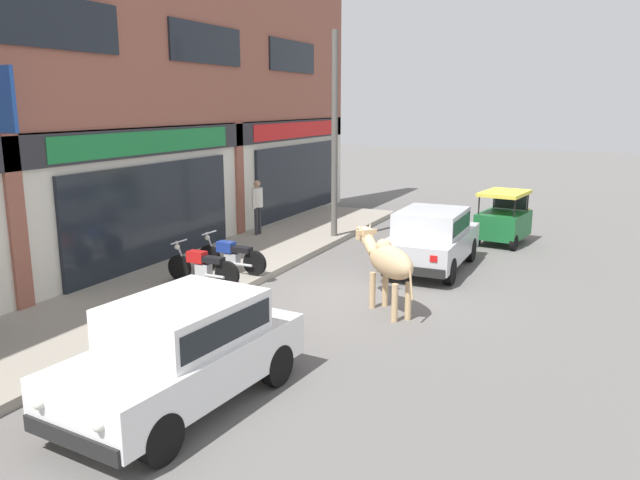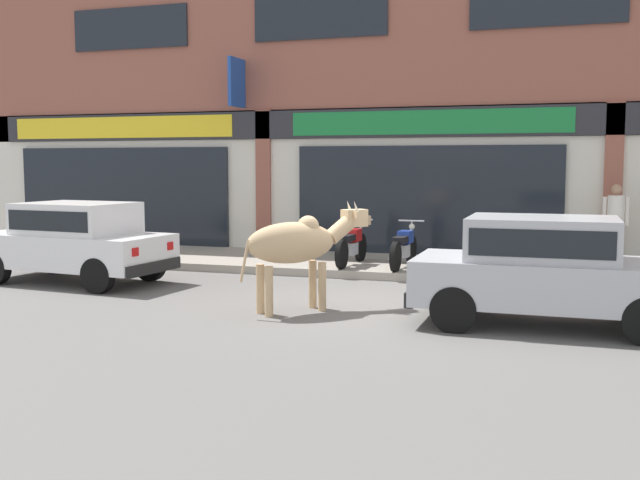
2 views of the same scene
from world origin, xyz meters
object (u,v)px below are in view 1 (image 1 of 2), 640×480
(motorcycle_1, at_px, (231,256))
(utility_pole, at_px, (335,136))
(pedestrian, at_px, (257,201))
(cow, at_px, (388,261))
(motorcycle_0, at_px, (202,266))
(car_0, at_px, (183,347))
(car_1, at_px, (432,236))
(auto_rickshaw, at_px, (504,221))

(motorcycle_1, bearing_deg, utility_pole, -6.55)
(pedestrian, bearing_deg, motorcycle_1, -157.93)
(cow, height_order, motorcycle_1, cow)
(cow, xyz_separation_m, motorcycle_0, (-0.32, 4.04, -0.46))
(car_0, relative_size, car_1, 1.03)
(motorcycle_1, xyz_separation_m, pedestrian, (3.90, 1.58, 0.60))
(cow, xyz_separation_m, car_1, (3.48, 0.07, -0.19))
(car_0, xyz_separation_m, utility_pole, (10.13, 2.24, 2.22))
(cow, distance_m, utility_pole, 6.73)
(car_1, distance_m, motorcycle_1, 4.80)
(car_1, distance_m, utility_pole, 4.49)
(motorcycle_0, bearing_deg, motorcycle_1, -2.25)
(motorcycle_0, bearing_deg, car_0, -147.40)
(car_0, height_order, auto_rickshaw, auto_rickshaw)
(cow, distance_m, auto_rickshaw, 7.22)
(car_1, xyz_separation_m, pedestrian, (1.16, 5.51, 0.33))
(pedestrian, relative_size, utility_pole, 0.28)
(auto_rickshaw, distance_m, pedestrian, 7.12)
(car_0, height_order, pedestrian, pedestrian)
(cow, height_order, motorcycle_0, cow)
(cow, height_order, utility_pole, utility_pole)
(pedestrian, bearing_deg, utility_pole, -70.11)
(cow, height_order, auto_rickshaw, cow)
(motorcycle_1, bearing_deg, motorcycle_0, 177.75)
(car_1, height_order, utility_pole, utility_pole)
(motorcycle_0, bearing_deg, cow, -85.49)
(car_0, relative_size, utility_pole, 0.65)
(cow, height_order, car_1, cow)
(auto_rickshaw, relative_size, motorcycle_0, 1.15)
(motorcycle_0, xyz_separation_m, utility_pole, (5.72, -0.58, 2.49))
(pedestrian, xyz_separation_m, utility_pole, (0.77, -2.12, 1.89))
(car_0, distance_m, motorcycle_1, 6.14)
(pedestrian, distance_m, utility_pole, 2.94)
(motorcycle_0, bearing_deg, auto_rickshaw, -34.52)
(cow, distance_m, pedestrian, 7.26)
(car_1, relative_size, motorcycle_1, 2.00)
(auto_rickshaw, bearing_deg, car_0, 169.01)
(motorcycle_1, distance_m, utility_pole, 5.31)
(motorcycle_0, distance_m, pedestrian, 5.23)
(auto_rickshaw, bearing_deg, utility_pole, 110.75)
(motorcycle_0, xyz_separation_m, motorcycle_1, (1.06, -0.04, 0.00))
(utility_pole, bearing_deg, car_0, -167.53)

